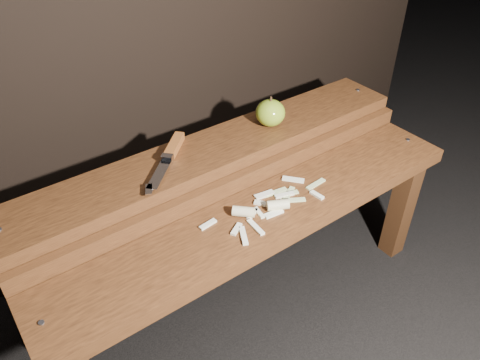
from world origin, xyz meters
TOP-DOWN VIEW (x-y plane):
  - ground at (0.00, 0.00)m, footprint 60.00×60.00m
  - bench_front_tier at (0.00, -0.06)m, footprint 1.20×0.20m
  - bench_rear_tier at (0.00, 0.17)m, footprint 1.20×0.21m
  - apple at (0.19, 0.17)m, footprint 0.09×0.09m
  - knife at (-0.12, 0.20)m, footprint 0.21×0.20m
  - apple_scraps at (0.01, -0.04)m, footprint 0.38×0.15m

SIDE VIEW (x-z plane):
  - ground at x=0.00m, z-range 0.00..0.00m
  - bench_front_tier at x=0.00m, z-range 0.14..0.56m
  - bench_rear_tier at x=0.00m, z-range 0.16..0.67m
  - apple_scraps at x=0.01m, z-range 0.42..0.44m
  - knife at x=-0.12m, z-range 0.50..0.52m
  - apple at x=0.19m, z-range 0.49..0.58m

